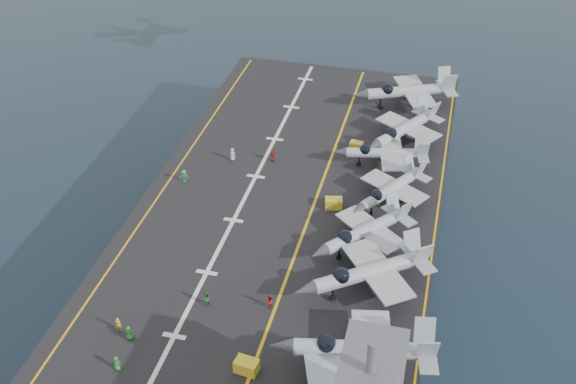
# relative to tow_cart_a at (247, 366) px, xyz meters

# --- Properties ---
(ground) EXTENTS (500.00, 500.00, 0.00)m
(ground) POSITION_rel_tow_cart_a_xyz_m (-2.51, 22.52, -11.08)
(ground) COLOR #142135
(ground) RESTS_ON ground
(hull) EXTENTS (36.00, 90.00, 10.00)m
(hull) POSITION_rel_tow_cart_a_xyz_m (-2.51, 22.52, -6.08)
(hull) COLOR #56595E
(hull) RESTS_ON ground
(flight_deck) EXTENTS (38.00, 92.00, 0.40)m
(flight_deck) POSITION_rel_tow_cart_a_xyz_m (-2.51, 22.52, -0.88)
(flight_deck) COLOR black
(flight_deck) RESTS_ON hull
(foul_line) EXTENTS (0.35, 90.00, 0.02)m
(foul_line) POSITION_rel_tow_cart_a_xyz_m (0.49, 22.52, -0.66)
(foul_line) COLOR gold
(foul_line) RESTS_ON flight_deck
(landing_centerline) EXTENTS (0.50, 90.00, 0.02)m
(landing_centerline) POSITION_rel_tow_cart_a_xyz_m (-8.51, 22.52, -0.66)
(landing_centerline) COLOR silver
(landing_centerline) RESTS_ON flight_deck
(deck_edge_port) EXTENTS (0.25, 90.00, 0.02)m
(deck_edge_port) POSITION_rel_tow_cart_a_xyz_m (-19.51, 22.52, -0.66)
(deck_edge_port) COLOR gold
(deck_edge_port) RESTS_ON flight_deck
(deck_edge_stbd) EXTENTS (0.25, 90.00, 0.02)m
(deck_edge_stbd) POSITION_rel_tow_cart_a_xyz_m (15.99, 22.52, -0.66)
(deck_edge_stbd) COLOR gold
(deck_edge_stbd) RESTS_ON flight_deck
(fighter_jet_2) EXTENTS (17.77, 13.56, 5.56)m
(fighter_jet_2) POSITION_rel_tow_cart_a_xyz_m (10.78, 3.09, 2.10)
(fighter_jet_2) COLOR #949CA2
(fighter_jet_2) RESTS_ON flight_deck
(fighter_jet_3) EXTENTS (18.96, 17.86, 5.49)m
(fighter_jet_3) POSITION_rel_tow_cart_a_xyz_m (9.72, 14.30, 2.06)
(fighter_jet_3) COLOR gray
(fighter_jet_3) RESTS_ON flight_deck
(fighter_jet_4) EXTENTS (16.19, 16.73, 4.87)m
(fighter_jet_4) POSITION_rel_tow_cart_a_xyz_m (8.08, 21.54, 1.75)
(fighter_jet_4) COLOR #959EA5
(fighter_jet_4) RESTS_ON flight_deck
(fighter_jet_5) EXTENTS (14.49, 15.97, 4.62)m
(fighter_jet_5) POSITION_rel_tow_cart_a_xyz_m (9.84, 30.88, 1.63)
(fighter_jet_5) COLOR #9DA7AE
(fighter_jet_5) RESTS_ON flight_deck
(fighter_jet_6) EXTENTS (14.54, 11.19, 4.52)m
(fighter_jet_6) POSITION_rel_tow_cart_a_xyz_m (8.11, 39.31, 1.58)
(fighter_jet_6) COLOR gray
(fighter_jet_6) RESTS_ON flight_deck
(fighter_jet_7) EXTENTS (15.84, 17.40, 5.03)m
(fighter_jet_7) POSITION_rel_tow_cart_a_xyz_m (9.86, 46.13, 1.83)
(fighter_jet_7) COLOR #A1A9B2
(fighter_jet_7) RESTS_ON flight_deck
(fighter_jet_8) EXTENTS (19.21, 16.42, 5.64)m
(fighter_jet_8) POSITION_rel_tow_cart_a_xyz_m (9.25, 57.32, 2.14)
(fighter_jet_8) COLOR #9DA4AE
(fighter_jet_8) RESTS_ON flight_deck
(tow_cart_a) EXTENTS (2.45, 1.77, 1.36)m
(tow_cart_a) POSITION_rel_tow_cart_a_xyz_m (0.00, 0.00, 0.00)
(tow_cart_a) COLOR gold
(tow_cart_a) RESTS_ON flight_deck
(tow_cart_b) EXTENTS (2.41, 1.83, 1.29)m
(tow_cart_b) POSITION_rel_tow_cart_a_xyz_m (3.03, 28.23, -0.03)
(tow_cart_b) COLOR gold
(tow_cart_b) RESTS_ON flight_deck
(tow_cart_c) EXTENTS (1.94, 1.39, 1.09)m
(tow_cart_c) POSITION_rel_tow_cart_a_xyz_m (3.47, 42.85, -0.14)
(tow_cart_c) COLOR gold
(tow_cart_c) RESTS_ON flight_deck
(crew_0) EXTENTS (1.08, 0.79, 1.67)m
(crew_0) POSITION_rel_tow_cart_a_xyz_m (-12.25, -2.89, 0.16)
(crew_0) COLOR #268C33
(crew_0) RESTS_ON flight_deck
(crew_1) EXTENTS (1.14, 0.84, 1.75)m
(crew_1) POSITION_rel_tow_cart_a_xyz_m (-14.30, 1.91, 0.20)
(crew_1) COLOR gold
(crew_1) RESTS_ON flight_deck
(crew_2) EXTENTS (1.22, 1.26, 1.76)m
(crew_2) POSITION_rel_tow_cart_a_xyz_m (-6.84, 7.68, 0.20)
(crew_2) COLOR #1B7F30
(crew_2) RESTS_ON flight_deck
(crew_3) EXTENTS (1.16, 0.83, 1.82)m
(crew_3) POSITION_rel_tow_cart_a_xyz_m (-17.40, 29.00, 0.23)
(crew_3) COLOR green
(crew_3) RESTS_ON flight_deck
(crew_4) EXTENTS (1.32, 1.26, 1.84)m
(crew_4) POSITION_rel_tow_cart_a_xyz_m (-7.25, 36.83, 0.24)
(crew_4) COLOR #B21919
(crew_4) RESTS_ON flight_deck
(crew_5) EXTENTS (1.32, 1.12, 1.88)m
(crew_5) POSITION_rel_tow_cart_a_xyz_m (-12.79, 35.71, 0.26)
(crew_5) COLOR silver
(crew_5) RESTS_ON flight_deck
(crew_7) EXTENTS (0.83, 1.14, 1.76)m
(crew_7) POSITION_rel_tow_cart_a_xyz_m (-0.15, 8.87, 0.20)
(crew_7) COLOR #B21919
(crew_7) RESTS_ON flight_deck
(crew_8) EXTENTS (1.08, 0.79, 1.67)m
(crew_8) POSITION_rel_tow_cart_a_xyz_m (-12.76, 1.10, 0.16)
(crew_8) COLOR #268C33
(crew_8) RESTS_ON flight_deck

